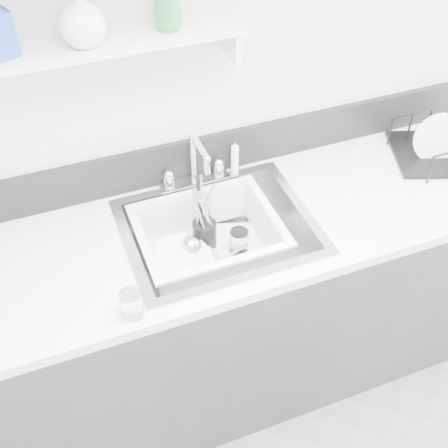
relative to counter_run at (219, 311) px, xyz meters
name	(u,v)px	position (x,y,z in m)	size (l,w,h in m)	color
room_shell	(409,207)	(0.00, -0.80, 1.22)	(3.50, 3.00, 2.60)	silver
counter_run	(219,311)	(0.00, 0.00, 0.00)	(3.20, 0.62, 0.92)	#2C2C30
backsplash	(190,159)	(0.00, 0.30, 0.54)	(3.20, 0.02, 0.16)	black
sink	(219,246)	(0.00, 0.00, 0.37)	(0.64, 0.52, 0.20)	silver
faucet	(195,171)	(0.00, 0.25, 0.52)	(0.26, 0.18, 0.23)	silver
side_sprayer	(235,158)	(0.16, 0.25, 0.53)	(0.03, 0.03, 0.14)	white
wall_shelf	(70,51)	(-0.35, 0.23, 1.05)	(1.00, 0.16, 0.12)	silver
wash_tub	(208,243)	(-0.03, 0.01, 0.39)	(0.48, 0.39, 0.19)	white
plate_stack	(187,267)	(-0.13, -0.02, 0.34)	(0.27, 0.26, 0.11)	white
utensil_cup	(205,232)	(-0.02, 0.08, 0.37)	(0.09, 0.09, 0.29)	black
ladle	(207,261)	(-0.06, -0.04, 0.35)	(0.31, 0.11, 0.09)	silver
tumbler_in_tub	(239,242)	(0.08, 0.01, 0.35)	(0.07, 0.07, 0.10)	white
tumbler_counter	(132,304)	(-0.36, -0.25, 0.51)	(0.07, 0.07, 0.09)	white
bowl_small	(256,266)	(0.10, -0.09, 0.32)	(0.09, 0.09, 0.03)	white
soap_bottle_c	(81,16)	(-0.30, 0.21, 1.15)	(0.13, 0.13, 0.16)	white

